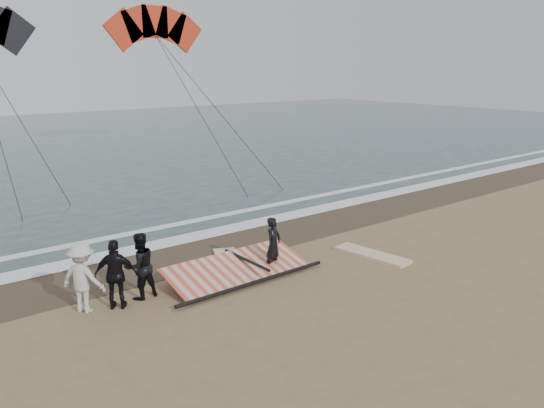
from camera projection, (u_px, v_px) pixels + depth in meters
The scene contains 11 objects.
ground at pixel (340, 282), 14.47m from camera, with size 120.00×120.00×0.00m, color #8C704C.
sea at pixel (25, 145), 39.60m from camera, with size 120.00×54.00×0.02m, color #233838.
wet_sand at pixel (245, 241), 17.90m from camera, with size 120.00×2.80×0.01m, color #4C3D2B.
foam_near at pixel (222, 230), 18.96m from camera, with size 120.00×0.90×0.01m, color white.
foam_far at pixel (198, 220), 20.25m from camera, with size 120.00×0.45×0.01m, color white.
man_main at pixel (273, 245), 15.10m from camera, with size 0.58×0.38×1.59m, color black.
board_white at pixel (372, 255), 16.45m from camera, with size 0.68×2.44×0.10m, color white.
board_cream at pixel (231, 263), 15.72m from camera, with size 0.67×2.53×0.11m, color beige.
trio_cluster at pixel (110, 273), 12.84m from camera, with size 2.43×1.40×1.74m.
sail_rig at pixel (233, 270), 14.82m from camera, with size 4.78×2.07×0.52m.
kite_red at pixel (155, 32), 34.18m from camera, with size 7.76×7.20×16.35m.
Camera 1 is at (-9.76, -9.45, 5.73)m, focal length 35.00 mm.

